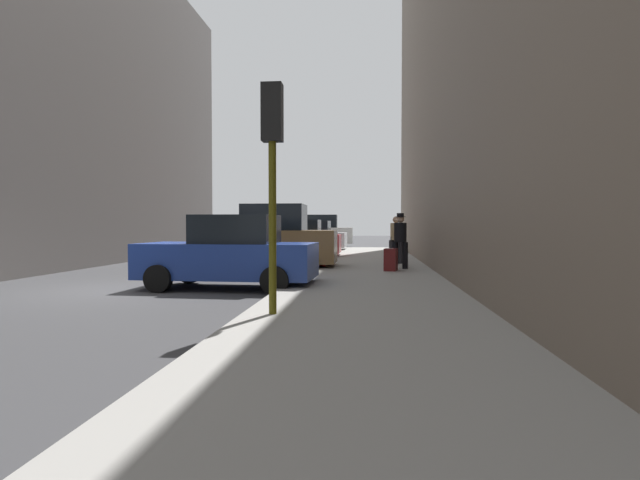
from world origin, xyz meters
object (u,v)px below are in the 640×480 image
Objects in this scene: parked_white_van at (320,232)px; pedestrian_with_fedora at (400,238)px; parked_silver_sedan at (310,237)px; fire_hydrant at (322,256)px; parked_blue_sedan at (230,254)px; traffic_light at (272,148)px; parked_red_hatchback at (296,240)px; rolling_suitcase at (391,260)px; parked_bronze_suv at (270,240)px; pedestrian_in_tan_coat at (396,237)px.

parked_white_van is 18.79m from pedestrian_with_fedora.
parked_silver_sedan is 12.08m from fire_hydrant.
parked_blue_sedan and parked_silver_sedan have the same top height.
parked_red_hatchback is at bearing 96.97° from traffic_light.
parked_silver_sedan is at bearing 90.00° from parked_blue_sedan.
parked_white_van is 4.47× the size of rolling_suitcase.
pedestrian_with_fedora is (2.56, -0.60, 0.64)m from fire_hydrant.
parked_white_van is at bearing 90.00° from parked_bronze_suv.
rolling_suitcase is (4.03, -13.31, -0.36)m from parked_silver_sedan.
parked_red_hatchback is 4.05× the size of rolling_suitcase.
parked_silver_sedan reaches higher than fire_hydrant.
pedestrian_in_tan_coat reaches higher than parked_red_hatchback.
parked_bronze_suv is at bearing 101.53° from traffic_light.
parked_blue_sedan is at bearing -138.83° from rolling_suitcase.
pedestrian_in_tan_coat is (-0.02, 2.11, -0.03)m from pedestrian_with_fedora.
traffic_light is (1.85, -9.08, 1.73)m from parked_bronze_suv.
pedestrian_in_tan_coat is at bearing -74.97° from parked_white_van.
pedestrian_in_tan_coat is (2.49, 10.53, -1.65)m from traffic_light.
traffic_light reaches higher than pedestrian_in_tan_coat.
parked_bronze_suv reaches higher than fire_hydrant.
fire_hydrant is at bearing 166.74° from pedestrian_with_fedora.
traffic_light is at bearing -106.61° from pedestrian_with_fedora.
pedestrian_with_fedora is at bearing -8.62° from parked_bronze_suv.
parked_red_hatchback is at bearing 118.26° from rolling_suitcase.
traffic_light reaches higher than parked_silver_sedan.
parked_silver_sedan is (-0.00, 16.84, 0.00)m from parked_blue_sedan.
pedestrian_with_fedora is at bearing -89.35° from pedestrian_in_tan_coat.
parked_silver_sedan is 13.92m from rolling_suitcase.
parked_white_van reaches higher than pedestrian_with_fedora.
parked_white_van is at bearing 95.83° from fire_hydrant.
traffic_light reaches higher than fire_hydrant.
pedestrian_in_tan_coat is (4.34, -4.63, 0.26)m from parked_red_hatchback.
pedestrian_in_tan_coat is (4.34, -16.17, 0.07)m from parked_white_van.
pedestrian_with_fedora is at bearing -70.81° from parked_silver_sedan.
parked_red_hatchback is at bearing -90.00° from parked_white_van.
pedestrian_in_tan_coat is 2.96m from rolling_suitcase.
parked_silver_sedan is 11.30m from pedestrian_in_tan_coat.
fire_hydrant is 2.62m from rolling_suitcase.
parked_red_hatchback is 1.17× the size of traffic_light.
traffic_light reaches higher than parked_blue_sedan.
parked_red_hatchback is 5.81m from parked_silver_sedan.
pedestrian_with_fedora reaches higher than fire_hydrant.
parked_red_hatchback is (0.00, 6.07, -0.18)m from parked_bronze_suv.
parked_white_van reaches higher than pedestrian_in_tan_coat.
traffic_light is at bearing -84.95° from parked_silver_sedan.
parked_red_hatchback is 15.39m from traffic_light.
parked_bronze_suv is at bearing -90.00° from parked_white_van.
traffic_light is at bearing -65.80° from parked_blue_sedan.
parked_bronze_suv is 1.09× the size of parked_red_hatchback.
parked_red_hatchback is 6.35m from pedestrian_in_tan_coat.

